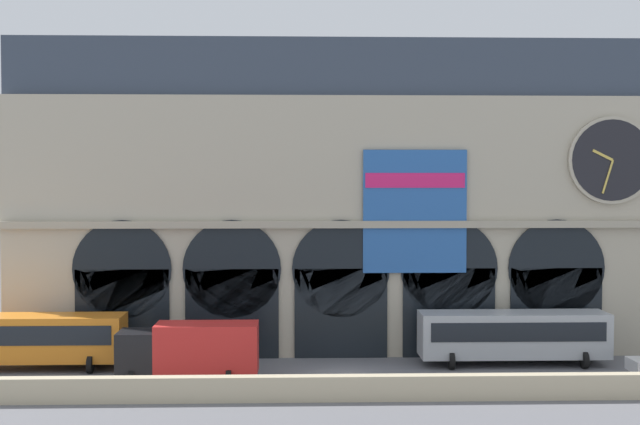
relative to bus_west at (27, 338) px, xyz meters
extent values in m
plane|color=slate|center=(18.16, -2.44, -1.78)|extent=(200.00, 200.00, 0.00)
cube|color=#BCAD8C|center=(18.16, -7.37, -1.16)|extent=(90.00, 0.70, 1.25)
cube|color=#B2A891|center=(18.16, 5.39, 6.22)|extent=(41.05, 5.66, 16.00)
cube|color=#333D4C|center=(18.16, 5.69, 16.02)|extent=(41.05, 5.06, 3.61)
cube|color=black|center=(4.91, 2.51, 0.95)|extent=(5.66, 0.20, 5.47)
cylinder|color=black|center=(4.91, 2.51, 3.69)|extent=(5.96, 0.20, 5.96)
cube|color=black|center=(11.53, 2.51, 0.95)|extent=(5.66, 0.20, 5.47)
cylinder|color=black|center=(11.53, 2.51, 3.69)|extent=(5.96, 0.20, 5.96)
cube|color=black|center=(18.16, 2.51, 0.95)|extent=(5.66, 0.20, 5.47)
cylinder|color=black|center=(18.16, 2.51, 3.69)|extent=(5.96, 0.20, 5.96)
cube|color=black|center=(24.78, 2.51, 0.95)|extent=(5.66, 0.20, 5.47)
cylinder|color=black|center=(24.78, 2.51, 3.69)|extent=(5.96, 0.20, 5.96)
cube|color=black|center=(31.40, 2.51, 0.95)|extent=(5.66, 0.20, 5.47)
cylinder|color=black|center=(31.40, 2.51, 3.69)|extent=(5.96, 0.20, 5.96)
cylinder|color=#B2A891|center=(34.71, 2.41, 10.29)|extent=(5.37, 0.25, 5.37)
cylinder|color=black|center=(34.71, 2.29, 10.29)|extent=(4.97, 0.06, 4.97)
cube|color=gold|center=(34.09, 2.23, 10.59)|extent=(1.30, 0.04, 0.74)
cube|color=gold|center=(34.41, 2.21, 9.27)|extent=(0.72, 0.04, 2.06)
cube|color=#2659A5|center=(22.65, 2.39, 7.17)|extent=(6.31, 0.12, 7.48)
cube|color=#DB1E66|center=(22.65, 2.31, 9.06)|extent=(6.06, 0.04, 0.90)
cube|color=#A49A85|center=(18.16, 2.41, 6.38)|extent=(41.05, 0.50, 0.44)
cube|color=orange|center=(0.00, 0.01, 0.02)|extent=(11.00, 2.50, 2.60)
cube|color=black|center=(0.00, -1.26, 0.37)|extent=(10.12, 0.04, 1.10)
cylinder|color=black|center=(3.85, -1.12, -1.28)|extent=(0.28, 1.00, 1.00)
cylinder|color=black|center=(3.85, 1.13, -1.28)|extent=(0.28, 1.00, 1.00)
cube|color=black|center=(6.84, -3.07, -0.21)|extent=(2.00, 2.30, 2.30)
cube|color=red|center=(10.59, -3.07, -0.01)|extent=(5.50, 2.30, 2.70)
cylinder|color=black|center=(6.74, -4.11, -1.36)|extent=(0.28, 0.84, 0.84)
cylinder|color=black|center=(6.74, -2.04, -1.36)|extent=(0.28, 0.84, 0.84)
cylinder|color=black|center=(11.84, -4.11, -1.36)|extent=(0.28, 0.84, 0.84)
cylinder|color=black|center=(11.84, -2.04, -1.36)|extent=(0.28, 0.84, 0.84)
cube|color=#ADB2B7|center=(28.17, 0.29, 0.02)|extent=(11.00, 2.50, 2.60)
cube|color=black|center=(28.17, -0.98, 0.37)|extent=(10.12, 0.04, 1.10)
cylinder|color=black|center=(24.32, -0.84, -1.28)|extent=(0.28, 1.00, 1.00)
cylinder|color=black|center=(24.32, 1.41, -1.28)|extent=(0.28, 1.00, 1.00)
cylinder|color=black|center=(32.02, -0.84, -1.28)|extent=(0.28, 1.00, 1.00)
cylinder|color=black|center=(32.02, 1.41, -1.28)|extent=(0.28, 1.00, 1.00)
cylinder|color=black|center=(34.58, -2.24, -1.48)|extent=(0.28, 0.60, 0.60)
camera|label=1|loc=(15.35, -47.63, 9.04)|focal=46.50mm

